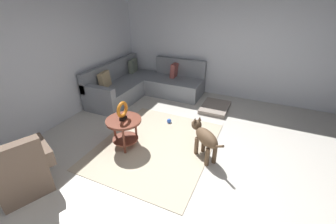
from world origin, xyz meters
TOP-DOWN VIEW (x-y plane):
  - ground_plane at (0.00, 0.00)m, footprint 6.00×6.00m
  - wall_back at (0.00, 2.94)m, footprint 6.00×0.12m
  - wall_right at (2.94, 0.00)m, footprint 0.12×6.00m
  - area_rug at (0.15, 0.70)m, footprint 2.30×1.90m
  - sectional_couch at (1.99, 2.01)m, footprint 2.20×2.25m
  - armchair at (-1.51, 1.84)m, footprint 0.97×0.87m
  - side_table at (-0.08, 1.18)m, footprint 0.60×0.60m
  - torus_sculpture at (-0.08, 1.18)m, footprint 0.28×0.08m
  - dog_bed_mat at (1.98, 0.08)m, footprint 0.80×0.60m
  - dog at (0.20, -0.16)m, footprint 0.59×0.68m
  - dog_toy_ball at (0.96, 0.81)m, footprint 0.09×0.09m

SIDE VIEW (x-z plane):
  - ground_plane at x=0.00m, z-range -0.10..0.00m
  - area_rug at x=0.15m, z-range 0.00..0.01m
  - dog_bed_mat at x=1.98m, z-range 0.00..0.09m
  - dog_toy_ball at x=0.96m, z-range 0.00..0.09m
  - sectional_couch at x=1.99m, z-range -0.15..0.73m
  - armchair at x=-1.51m, z-range -0.12..0.76m
  - dog at x=0.20m, z-range 0.06..0.69m
  - side_table at x=-0.08m, z-range 0.15..0.69m
  - torus_sculpture at x=-0.08m, z-range 0.55..0.87m
  - wall_back at x=0.00m, z-range 0.00..2.70m
  - wall_right at x=2.94m, z-range 0.00..2.70m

